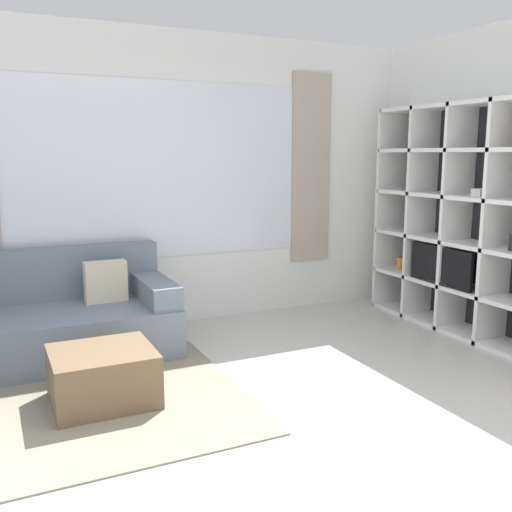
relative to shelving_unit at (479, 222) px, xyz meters
name	(u,v)px	position (x,y,z in m)	size (l,w,h in m)	color
ground_plane	(337,484)	(-2.40, -1.47, -1.01)	(16.00, 16.00, 0.00)	beige
wall_back	(160,181)	(-2.40, 1.52, 0.34)	(6.32, 0.11, 2.70)	white
wall_right	(497,183)	(0.19, 0.01, 0.34)	(0.07, 4.16, 2.70)	white
area_rug	(23,416)	(-3.75, -0.03, -1.01)	(2.77, 1.82, 0.01)	gray
shelving_unit	(479,222)	(0.00, 0.00, 0.00)	(0.38, 2.36, 2.04)	#232328
couch_main	(50,321)	(-3.47, 1.02, -0.72)	(1.91, 0.95, 0.83)	slate
ottoman	(103,377)	(-3.26, -0.04, -0.83)	(0.64, 0.59, 0.36)	brown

